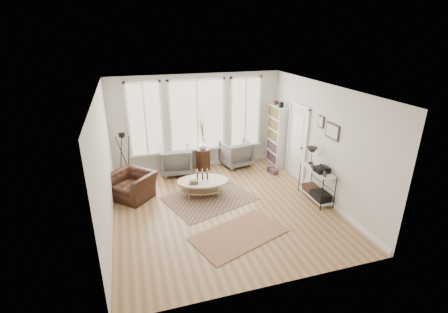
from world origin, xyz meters
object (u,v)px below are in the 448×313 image
object	(u,v)px
coffee_table	(203,184)
armchair_right	(236,153)
side_table	(203,142)
low_shelf	(317,181)
bookcase	(276,135)
accent_chair	(132,185)
armchair_left	(176,160)

from	to	relation	value
coffee_table	armchair_right	xyz separation A→B (m)	(1.49, 1.68, 0.07)
coffee_table	side_table	bearing A→B (deg)	76.29
low_shelf	bookcase	bearing A→B (deg)	88.72
coffee_table	accent_chair	distance (m)	1.83
armchair_left	side_table	bearing A→B (deg)	-171.48
armchair_left	accent_chair	size ratio (longest dim) A/B	0.87
bookcase	coffee_table	size ratio (longest dim) A/B	1.39
armchair_right	accent_chair	size ratio (longest dim) A/B	0.85
low_shelf	armchair_left	world-z (taller)	low_shelf
bookcase	armchair_left	xyz separation A→B (m)	(-3.21, 0.17, -0.54)
armchair_left	armchair_right	xyz separation A→B (m)	(1.93, 0.06, -0.01)
side_table	armchair_right	bearing A→B (deg)	0.00
bookcase	armchair_right	xyz separation A→B (m)	(-1.28, 0.22, -0.55)
armchair_right	armchair_left	bearing A→B (deg)	-8.78
armchair_right	side_table	bearing A→B (deg)	-10.56
armchair_left	armchair_right	world-z (taller)	armchair_left
coffee_table	accent_chair	world-z (taller)	accent_chair
bookcase	armchair_left	size ratio (longest dim) A/B	2.26
bookcase	side_table	bearing A→B (deg)	174.55
coffee_table	armchair_right	distance (m)	2.25
coffee_table	armchair_left	size ratio (longest dim) A/B	1.62
accent_chair	side_table	bearing A→B (deg)	73.77
armchair_left	accent_chair	world-z (taller)	armchair_left
side_table	accent_chair	size ratio (longest dim) A/B	1.75
accent_chair	coffee_table	bearing A→B (deg)	30.32
bookcase	coffee_table	xyz separation A→B (m)	(-2.77, -1.46, -0.62)
coffee_table	side_table	world-z (taller)	side_table
bookcase	side_table	distance (m)	2.37
bookcase	accent_chair	world-z (taller)	bookcase
low_shelf	armchair_right	xyz separation A→B (m)	(-1.22, 2.75, -0.11)
low_shelf	accent_chair	bearing A→B (deg)	161.61
low_shelf	side_table	xyz separation A→B (m)	(-2.30, 2.75, 0.37)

